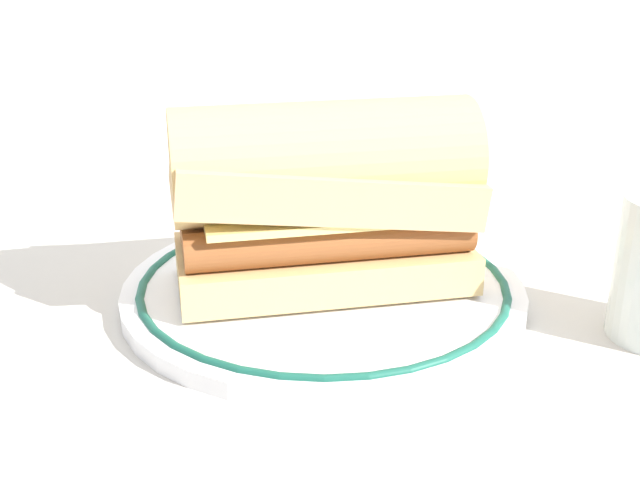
{
  "coord_description": "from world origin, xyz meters",
  "views": [
    {
      "loc": [
        0.02,
        -0.54,
        0.26
      ],
      "look_at": [
        0.02,
        -0.02,
        0.04
      ],
      "focal_mm": 46.37,
      "sensor_mm": 36.0,
      "label": 1
    }
  ],
  "objects": [
    {
      "name": "sausage_sandwich",
      "position": [
        0.02,
        -0.02,
        0.08
      ],
      "size": [
        0.22,
        0.13,
        0.13
      ],
      "rotation": [
        0.0,
        0.0,
        0.2
      ],
      "color": "#DAB371",
      "rests_on": "plate"
    },
    {
      "name": "ground_plane",
      "position": [
        0.0,
        0.0,
        0.0
      ],
      "size": [
        1.5,
        1.5,
        0.0
      ],
      "primitive_type": "plane",
      "color": "beige"
    },
    {
      "name": "plate",
      "position": [
        0.02,
        -0.02,
        0.01
      ],
      "size": [
        0.28,
        0.28,
        0.01
      ],
      "color": "white",
      "rests_on": "ground_plane"
    }
  ]
}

